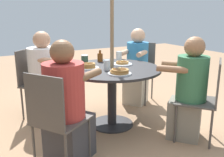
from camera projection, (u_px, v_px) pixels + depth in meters
The scene contains 18 objects.
ground_plane at pixel (112, 124), 3.32m from camera, with size 12.00×12.00×0.00m, color tan.
patio_table at pixel (112, 79), 3.16m from camera, with size 1.17×1.17×0.73m.
umbrella_pole at pixel (112, 34), 3.03m from camera, with size 0.04×0.04×2.26m, color #846B4C.
patio_chair_north at pixel (54, 116), 2.26m from camera, with size 0.58×0.58×0.90m.
diner_north at pixel (67, 108), 2.41m from camera, with size 0.58×0.62×1.16m.
patio_chair_east at pixel (205, 96), 2.80m from camera, with size 0.59×0.59×0.90m.
diner_east at pixel (188, 93), 2.86m from camera, with size 0.58×0.55×1.14m.
patio_chair_south at pixel (140, 68), 4.13m from camera, with size 0.59×0.59×0.90m.
diner_south at pixel (137, 69), 3.98m from camera, with size 0.53×0.56×1.14m.
patio_chair_west at pixel (34, 79), 3.48m from camera, with size 0.60×0.60×0.90m.
diner_west at pixel (46, 80), 3.43m from camera, with size 0.60×0.60×1.15m.
pancake_plate_a at pixel (122, 63), 3.30m from camera, with size 0.26×0.26×0.05m.
pancake_plate_b at pixel (120, 72), 2.81m from camera, with size 0.26×0.26×0.07m.
pancake_plate_c at pixel (88, 66), 3.08m from camera, with size 0.26×0.26×0.08m.
syrup_bottle at pixel (100, 57), 3.50m from camera, with size 0.09×0.07×0.15m.
coffee_cup at pixel (85, 59), 3.39m from camera, with size 0.09×0.09×0.11m.
drinking_glass_a at pixel (119, 56), 3.50m from camera, with size 0.07×0.07×0.13m, color silver.
drinking_glass_b at pixel (107, 65), 3.00m from camera, with size 0.07×0.07×0.12m, color silver.
Camera 1 is at (-2.66, 1.50, 1.41)m, focal length 42.00 mm.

